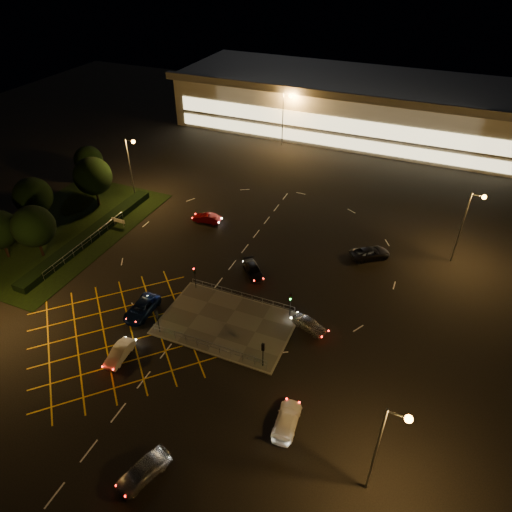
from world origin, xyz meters
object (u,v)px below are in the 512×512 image
at_px(car_right_silver, 309,324).
at_px(car_east_grey, 370,253).
at_px(signal_sw, 157,317).
at_px(car_circ_red, 207,218).
at_px(car_near_silver, 143,470).
at_px(signal_se, 263,350).
at_px(car_approach_white, 287,420).
at_px(signal_nw, 195,273).
at_px(signal_ne, 291,300).
at_px(car_far_dkgrey, 253,270).
at_px(car_queue_white, 120,353).
at_px(car_left_blue, 142,308).

distance_m(car_right_silver, car_east_grey, 16.06).
xyz_separation_m(signal_sw, car_circ_red, (-5.96, 22.10, -1.69)).
distance_m(car_near_silver, car_right_silver, 22.01).
height_order(signal_se, car_approach_white, signal_se).
distance_m(signal_nw, car_east_grey, 23.21).
height_order(signal_ne, car_approach_white, signal_ne).
xyz_separation_m(signal_sw, car_approach_white, (16.40, -5.22, -1.68)).
bearing_deg(car_far_dkgrey, signal_nw, -176.43).
bearing_deg(car_circ_red, signal_nw, 16.37).
distance_m(signal_nw, car_near_silver, 23.27).
relative_size(car_near_silver, car_right_silver, 1.17).
bearing_deg(signal_nw, car_right_silver, -4.49).
bearing_deg(car_near_silver, car_right_silver, 90.26).
xyz_separation_m(car_queue_white, car_far_dkgrey, (7.04, 17.86, -0.01)).
distance_m(car_near_silver, car_circ_red, 38.51).
bearing_deg(signal_ne, car_right_silver, -23.44).
distance_m(signal_se, car_right_silver, 7.53).
xyz_separation_m(signal_nw, car_east_grey, (18.01, 14.55, -1.64)).
bearing_deg(signal_nw, car_queue_white, -98.13).
bearing_deg(car_near_silver, car_far_dkgrey, 113.94).
bearing_deg(car_queue_white, signal_ne, 37.96).
height_order(car_east_grey, car_approach_white, car_east_grey).
relative_size(signal_nw, car_east_grey, 0.60).
relative_size(signal_se, car_approach_white, 0.67).
bearing_deg(signal_ne, car_queue_white, -137.74).
bearing_deg(signal_se, car_left_blue, -6.83).
bearing_deg(car_circ_red, signal_ne, 45.31).
bearing_deg(car_left_blue, car_right_silver, 14.02).
bearing_deg(signal_sw, car_left_blue, -27.96).
distance_m(car_far_dkgrey, car_right_silver, 11.42).
distance_m(signal_ne, car_left_blue, 16.75).
xyz_separation_m(signal_ne, car_approach_white, (4.40, -13.20, -1.68)).
xyz_separation_m(signal_sw, car_near_silver, (7.51, -13.98, -1.58)).
relative_size(car_far_dkgrey, car_circ_red, 1.08).
height_order(signal_sw, car_circ_red, signal_sw).
xyz_separation_m(signal_se, car_queue_white, (-13.79, -4.54, -1.71)).
height_order(signal_sw, signal_nw, same).
bearing_deg(car_right_silver, car_east_grey, 8.48).
height_order(signal_sw, car_approach_white, signal_sw).
relative_size(signal_nw, signal_ne, 1.00).
bearing_deg(signal_ne, signal_nw, 180.00).
xyz_separation_m(signal_ne, car_right_silver, (2.65, -1.15, -1.69)).
height_order(signal_sw, car_near_silver, signal_sw).
bearing_deg(signal_sw, car_right_silver, -154.99).
bearing_deg(signal_nw, car_circ_red, 112.90).
bearing_deg(signal_se, car_right_silver, -111.20).
height_order(signal_se, car_right_silver, signal_se).
height_order(signal_nw, car_left_blue, signal_nw).
xyz_separation_m(car_right_silver, car_circ_red, (-20.61, 15.26, 0.00)).
height_order(signal_sw, signal_se, same).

